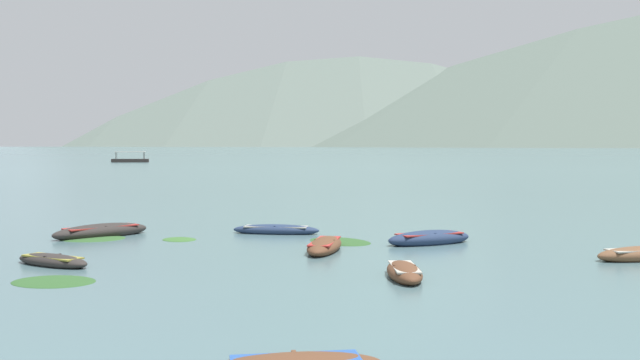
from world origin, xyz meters
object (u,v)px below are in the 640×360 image
at_px(rowboat_13, 53,261).
at_px(rowboat_4, 101,231).
at_px(rowboat_7, 404,272).
at_px(ferry_1, 130,160).
at_px(rowboat_9, 325,246).
at_px(rowboat_10, 429,238).
at_px(rowboat_11, 276,230).

bearing_deg(rowboat_13, rowboat_4, 94.07).
bearing_deg(rowboat_7, rowboat_13, 167.92).
bearing_deg(ferry_1, rowboat_13, -77.21).
relative_size(rowboat_4, rowboat_13, 1.27).
relative_size(rowboat_9, rowboat_13, 1.26).
bearing_deg(rowboat_7, ferry_1, 107.03).
bearing_deg(rowboat_9, rowboat_13, -161.04).
distance_m(rowboat_4, rowboat_9, 10.72).
distance_m(rowboat_9, rowboat_10, 4.72).
xyz_separation_m(rowboat_11, ferry_1, (-38.08, 127.76, 0.28)).
bearing_deg(rowboat_4, rowboat_10, -10.18).
bearing_deg(rowboat_7, rowboat_11, 111.89).
height_order(rowboat_4, rowboat_9, rowboat_4).
bearing_deg(rowboat_4, rowboat_13, -85.93).
height_order(rowboat_11, rowboat_13, rowboat_11).
relative_size(rowboat_9, rowboat_10, 1.01).
relative_size(rowboat_10, rowboat_11, 0.99).
relative_size(rowboat_11, rowboat_13, 1.27).
bearing_deg(rowboat_9, rowboat_4, 155.73).
height_order(rowboat_4, rowboat_11, rowboat_4).
bearing_deg(rowboat_4, rowboat_9, -24.27).
bearing_deg(ferry_1, rowboat_11, -73.40).
xyz_separation_m(rowboat_4, ferry_1, (-30.41, 128.70, 0.23)).
bearing_deg(rowboat_10, rowboat_13, -159.60).
height_order(rowboat_10, ferry_1, ferry_1).
distance_m(rowboat_11, ferry_1, 133.31).
bearing_deg(rowboat_9, rowboat_10, 23.40).
distance_m(rowboat_11, rowboat_13, 11.11).
relative_size(rowboat_7, rowboat_11, 0.76).
distance_m(rowboat_4, rowboat_11, 7.73).
distance_m(rowboat_4, ferry_1, 132.25).
distance_m(rowboat_7, rowboat_9, 6.10).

